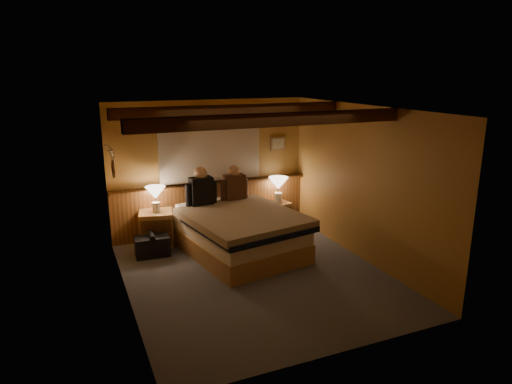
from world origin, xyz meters
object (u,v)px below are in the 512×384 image
bed (240,232)px  lamp_left (156,194)px  person_right (234,185)px  duffel_bag (152,246)px  lamp_right (278,185)px  person_left (201,189)px  nightstand_right (277,215)px  nightstand_left (157,229)px

bed → lamp_left: size_ratio=5.27×
person_right → duffel_bag: (-1.53, -0.30, -0.78)m
bed → person_right: person_right is taller
lamp_right → bed: bearing=-140.1°
lamp_right → person_left: (-1.57, -0.28, 0.14)m
nightstand_right → person_right: person_right is taller
duffel_bag → bed: bearing=-16.3°
duffel_bag → lamp_right: bearing=14.1°
bed → lamp_right: bearing=29.9°
nightstand_right → nightstand_left: bearing=169.2°
bed → person_left: (-0.43, 0.68, 0.60)m
person_right → lamp_left: bearing=173.5°
nightstand_left → lamp_left: (0.01, -0.02, 0.61)m
lamp_left → person_left: person_left is taller
nightstand_left → lamp_right: size_ratio=1.33×
bed → lamp_right: (1.14, 0.95, 0.46)m
lamp_left → person_right: bearing=-4.1°
lamp_right → nightstand_left: bearing=-178.2°
lamp_left → lamp_right: size_ratio=0.91×
nightstand_right → lamp_left: 2.37m
lamp_right → duffel_bag: lamp_right is taller
bed → person_right: 0.99m
nightstand_left → nightstand_right: nightstand_left is taller
nightstand_left → person_right: (1.37, -0.11, 0.65)m
nightstand_left → lamp_left: size_ratio=1.46×
nightstand_right → lamp_right: size_ratio=1.07×
lamp_right → person_right: bearing=-169.0°
bed → nightstand_right: bearing=29.9°
nightstand_right → lamp_left: (-2.27, -0.06, 0.67)m
duffel_bag → person_right: bearing=14.2°
person_left → lamp_left: bearing=161.5°
duffel_bag → nightstand_right: bearing=13.7°
nightstand_right → duffel_bag: nightstand_right is taller
lamp_left → nightstand_right: bearing=1.6°
nightstand_right → person_left: size_ratio=0.76×
bed → lamp_left: (-1.16, 0.87, 0.54)m
nightstand_left → nightstand_right: size_ratio=1.24×
bed → lamp_left: 1.55m
bed → duffel_bag: bearing=150.7°
nightstand_right → lamp_right: 0.58m
lamp_left → duffel_bag: size_ratio=0.79×
lamp_left → person_right: (1.35, -0.10, 0.04)m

